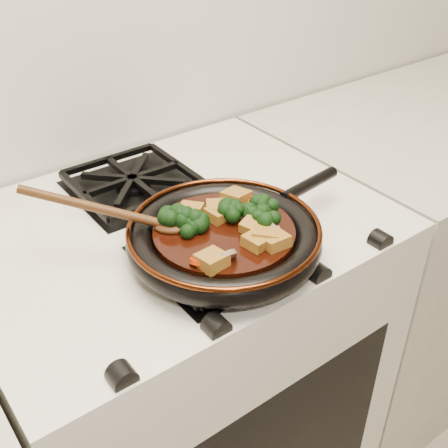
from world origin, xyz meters
TOP-DOWN VIEW (x-y plane):
  - stove at (0.00, 1.69)m, footprint 0.76×0.60m
  - burner_grate_front at (0.00, 1.55)m, footprint 0.23×0.23m
  - burner_grate_back at (0.00, 1.83)m, footprint 0.23×0.23m
  - skillet at (0.01, 1.54)m, footprint 0.44×0.32m
  - braising_sauce at (0.01, 1.54)m, footprint 0.23×0.23m
  - tofu_cube_0 at (0.04, 1.47)m, footprint 0.06×0.06m
  - tofu_cube_1 at (0.08, 1.59)m, footprint 0.05×0.05m
  - tofu_cube_2 at (0.02, 1.57)m, footprint 0.04×0.04m
  - tofu_cube_3 at (0.03, 1.58)m, footprint 0.05×0.05m
  - tofu_cube_4 at (0.02, 1.47)m, footprint 0.04×0.04m
  - tofu_cube_5 at (0.07, 1.50)m, footprint 0.05×0.05m
  - tofu_cube_6 at (-0.06, 1.47)m, footprint 0.04×0.04m
  - tofu_cube_7 at (-0.01, 1.60)m, footprint 0.05×0.05m
  - tofu_cube_8 at (0.05, 1.46)m, footprint 0.04×0.04m
  - tofu_cube_9 at (0.05, 1.50)m, footprint 0.05×0.05m
  - broccoli_floret_0 at (0.07, 1.51)m, footprint 0.08×0.08m
  - broccoli_floret_1 at (-0.04, 1.57)m, footprint 0.06×0.07m
  - broccoli_floret_2 at (-0.02, 1.57)m, footprint 0.08×0.08m
  - broccoli_floret_3 at (0.09, 1.54)m, footprint 0.08×0.08m
  - broccoli_floret_4 at (0.06, 1.53)m, footprint 0.08×0.07m
  - broccoli_floret_5 at (-0.05, 1.60)m, footprint 0.08×0.09m
  - broccoli_floret_6 at (-0.05, 1.59)m, footprint 0.08×0.09m
  - broccoli_floret_7 at (0.03, 1.56)m, footprint 0.07×0.07m
  - carrot_coin_0 at (0.06, 1.52)m, footprint 0.03×0.03m
  - carrot_coin_1 at (0.08, 1.52)m, footprint 0.03×0.03m
  - carrot_coin_2 at (-0.07, 1.49)m, footprint 0.03×0.03m
  - carrot_coin_3 at (0.10, 1.57)m, footprint 0.03×0.03m
  - carrot_coin_4 at (-0.03, 1.58)m, footprint 0.03×0.03m
  - carrot_coin_5 at (-0.03, 1.56)m, footprint 0.03×0.03m
  - mushroom_slice_0 at (-0.04, 1.47)m, footprint 0.04×0.03m
  - mushroom_slice_1 at (0.07, 1.48)m, footprint 0.03×0.04m
  - mushroom_slice_2 at (-0.05, 1.48)m, footprint 0.04×0.04m
  - wooden_spoon at (-0.11, 1.63)m, footprint 0.14×0.11m

SIDE VIEW (x-z plane):
  - stove at x=0.00m, z-range 0.00..0.90m
  - burner_grate_front at x=0.00m, z-range 0.90..0.93m
  - burner_grate_back at x=0.00m, z-range 0.90..0.93m
  - skillet at x=0.01m, z-range 0.92..0.97m
  - braising_sauce at x=0.01m, z-range 0.94..0.96m
  - carrot_coin_0 at x=0.06m, z-range 0.95..0.97m
  - carrot_coin_1 at x=0.08m, z-range 0.95..0.97m
  - carrot_coin_2 at x=-0.07m, z-range 0.95..0.98m
  - carrot_coin_3 at x=0.10m, z-range 0.96..0.97m
  - carrot_coin_4 at x=-0.03m, z-range 0.95..0.97m
  - carrot_coin_5 at x=-0.03m, z-range 0.96..0.97m
  - mushroom_slice_0 at x=-0.04m, z-range 0.95..0.98m
  - mushroom_slice_1 at x=0.07m, z-range 0.95..0.98m
  - mushroom_slice_2 at x=-0.05m, z-range 0.96..0.98m
  - tofu_cube_2 at x=0.02m, z-range 0.95..0.98m
  - tofu_cube_8 at x=0.05m, z-range 0.95..0.98m
  - tofu_cube_5 at x=0.07m, z-range 0.95..0.98m
  - tofu_cube_4 at x=0.02m, z-range 0.96..0.98m
  - tofu_cube_3 at x=0.03m, z-range 0.96..0.98m
  - tofu_cube_7 at x=-0.01m, z-range 0.95..0.98m
  - tofu_cube_6 at x=-0.06m, z-range 0.95..0.98m
  - tofu_cube_9 at x=0.05m, z-range 0.95..0.98m
  - broccoli_floret_1 at x=-0.04m, z-range 0.94..1.00m
  - tofu_cube_1 at x=0.08m, z-range 0.95..0.98m
  - tofu_cube_0 at x=0.04m, z-range 0.95..0.98m
  - broccoli_floret_2 at x=-0.02m, z-range 0.94..1.00m
  - broccoli_floret_3 at x=0.09m, z-range 0.93..1.01m
  - broccoli_floret_7 at x=0.03m, z-range 0.93..1.01m
  - broccoli_floret_4 at x=0.06m, z-range 0.94..1.00m
  - broccoli_floret_5 at x=-0.05m, z-range 0.94..1.00m
  - broccoli_floret_0 at x=0.07m, z-range 0.94..1.01m
  - broccoli_floret_6 at x=-0.05m, z-range 0.94..1.01m
  - wooden_spoon at x=-0.11m, z-range 0.86..1.11m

